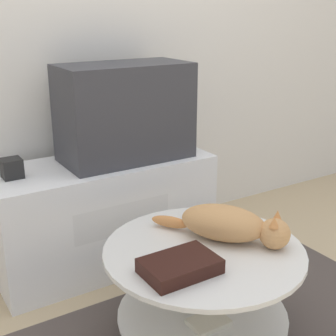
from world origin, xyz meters
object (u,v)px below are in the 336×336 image
Objects in this scene: dvd_box at (180,266)px; cat at (230,224)px; tv at (125,112)px; speaker at (12,168)px.

cat is (0.29, 0.10, 0.04)m from dvd_box.
tv is 2.50× the size of dvd_box.
tv reaches higher than speaker.
speaker reaches higher than cat.
dvd_box is at bearing -106.03° from tv.
speaker is at bearing 178.25° from tv.
speaker is (-0.56, 0.02, -0.19)m from tv.
speaker reaches higher than dvd_box.
speaker is at bearing 109.36° from dvd_box.
cat is at bearing 18.60° from dvd_box.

